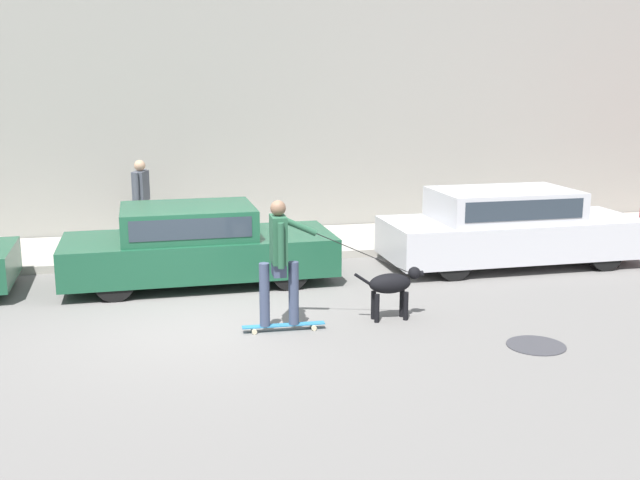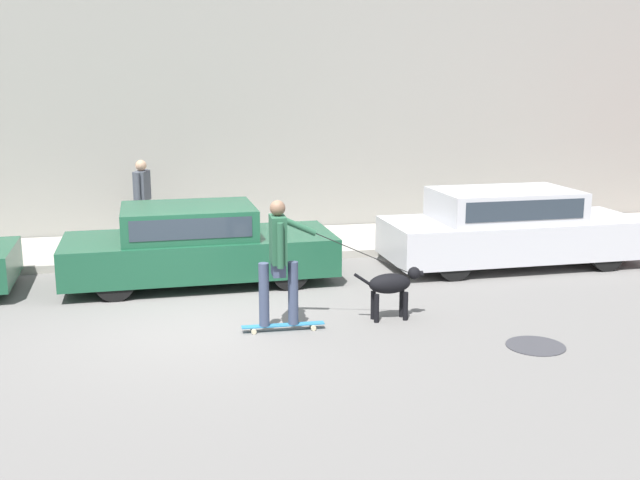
% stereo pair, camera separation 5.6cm
% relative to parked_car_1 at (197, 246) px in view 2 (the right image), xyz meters
% --- Properties ---
extents(ground_plane, '(36.00, 36.00, 0.00)m').
position_rel_parked_car_1_xyz_m(ground_plane, '(0.06, -2.11, -0.61)').
color(ground_plane, slate).
extents(back_wall, '(32.00, 0.30, 5.89)m').
position_rel_parked_car_1_xyz_m(back_wall, '(0.06, 3.82, 2.33)').
color(back_wall, gray).
rests_on(back_wall, ground_plane).
extents(sidewalk_curb, '(30.00, 2.53, 0.14)m').
position_rel_parked_car_1_xyz_m(sidewalk_curb, '(0.06, 2.38, -0.54)').
color(sidewalk_curb, '#A39E93').
rests_on(sidewalk_curb, ground_plane).
extents(parked_car_1, '(4.37, 1.84, 1.28)m').
position_rel_parked_car_1_xyz_m(parked_car_1, '(0.00, 0.00, 0.00)').
color(parked_car_1, black).
rests_on(parked_car_1, ground_plane).
extents(parked_car_2, '(4.60, 1.78, 1.37)m').
position_rel_parked_car_1_xyz_m(parked_car_2, '(5.52, 0.00, 0.05)').
color(parked_car_2, black).
rests_on(parked_car_2, ground_plane).
extents(dog, '(1.00, 0.30, 0.73)m').
position_rel_parked_car_1_xyz_m(dog, '(2.52, -2.54, -0.12)').
color(dog, black).
rests_on(dog, ground_plane).
extents(skateboarder, '(2.43, 0.56, 1.76)m').
position_rel_parked_car_1_xyz_m(skateboarder, '(0.93, -2.69, 0.39)').
color(skateboarder, beige).
rests_on(skateboarder, ground_plane).
extents(pedestrian_with_bag, '(0.34, 0.70, 1.60)m').
position_rel_parked_car_1_xyz_m(pedestrian_with_bag, '(-0.90, 2.91, 0.41)').
color(pedestrian_with_bag, '#28282D').
rests_on(pedestrian_with_bag, sidewalk_curb).
extents(manhole_cover, '(0.74, 0.74, 0.01)m').
position_rel_parked_car_1_xyz_m(manhole_cover, '(3.96, -3.95, -0.61)').
color(manhole_cover, '#38383D').
rests_on(manhole_cover, ground_plane).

